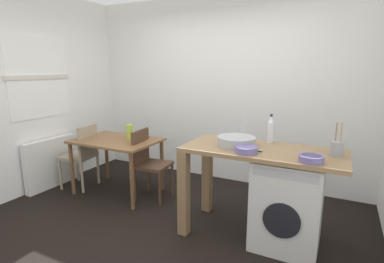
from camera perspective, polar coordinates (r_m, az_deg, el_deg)
ground_plane at (r=3.32m, az=-6.20°, el=-18.22°), size 5.46×5.46×0.00m
wall_back at (r=4.44m, az=5.88°, el=7.91°), size 4.60×0.10×2.70m
wall_window_side at (r=4.45m, az=-30.69°, el=6.33°), size 0.12×3.80×2.70m
radiator at (r=4.69m, az=-25.47°, el=-5.47°), size 0.10×0.80×0.70m
dining_table at (r=4.09m, az=-14.31°, el=-2.82°), size 1.10×0.76×0.74m
chair_person_seat at (r=4.44m, az=-20.32°, el=-3.85°), size 0.46×0.46×0.90m
chair_opposite at (r=3.87m, az=-8.45°, el=-5.49°), size 0.44×0.44×0.90m
kitchen_counter at (r=2.99m, az=9.35°, el=-5.73°), size 1.50×0.68×0.92m
washing_machine at (r=3.01m, az=17.94°, el=-12.81°), size 0.60×0.61×0.86m
sink_basin at (r=2.95m, az=8.54°, el=-1.85°), size 0.38×0.38×0.09m
tap at (r=3.10m, az=9.65°, el=0.58°), size 0.02×0.02×0.28m
bottle_tall_green at (r=3.11m, az=14.89°, el=0.29°), size 0.06×0.06×0.30m
mixing_bowl at (r=2.73m, az=10.41°, el=-3.38°), size 0.21×0.21×0.06m
utensil_crock at (r=2.86m, az=26.13°, el=-2.93°), size 0.11×0.11×0.30m
colander at (r=2.61m, az=21.97°, el=-4.78°), size 0.20×0.20×0.06m
vase at (r=4.03m, az=-11.91°, el=-0.08°), size 0.09×0.09×0.20m
scissors at (r=2.81m, az=11.98°, el=-3.55°), size 0.15×0.06×0.01m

